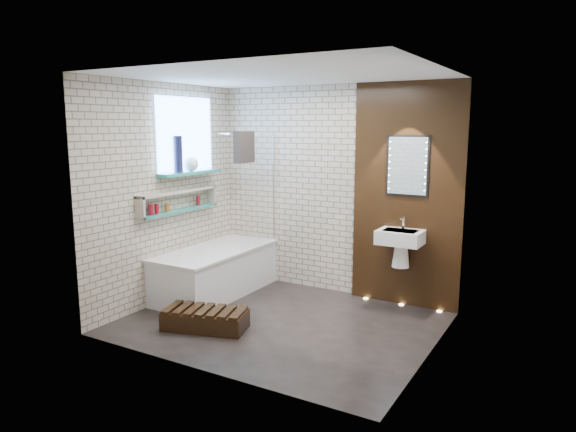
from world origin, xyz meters
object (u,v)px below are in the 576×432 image
Objects in this scene: bathtub at (216,271)px; led_mirror at (407,166)px; bath_screen at (258,191)px; washbasin at (400,242)px; walnut_step at (205,320)px.

led_mirror is at bearing 19.78° from bathtub.
washbasin is (1.82, 0.18, -0.49)m from bath_screen.
washbasin is (2.17, 0.62, 0.50)m from bathtub.
bath_screen is 1.62× the size of walnut_step.
led_mirror is (0.00, 0.16, 0.86)m from washbasin.
washbasin is at bearing 5.78° from bath_screen.
led_mirror reaches higher than bath_screen.
bath_screen reaches higher than walnut_step.
bath_screen is 1.89m from led_mirror.
led_mirror is 0.81× the size of walnut_step.
bathtub is at bearing 122.14° from walnut_step.
walnut_step is at bearing -133.76° from washbasin.
bath_screen is at bearing 100.66° from walnut_step.
bath_screen is 1.88m from walnut_step.
washbasin is at bearing -90.00° from led_mirror.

